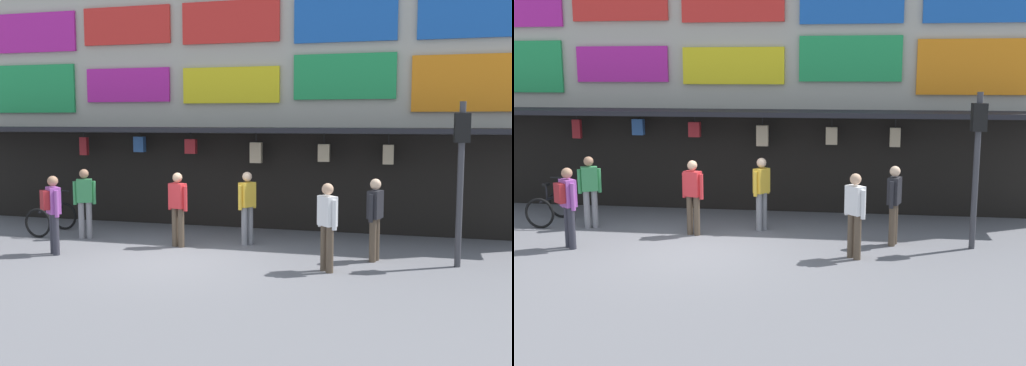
{
  "view_description": "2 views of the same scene",
  "coord_description": "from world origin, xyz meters",
  "views": [
    {
      "loc": [
        4.73,
        -10.9,
        2.84
      ],
      "look_at": [
        1.17,
        2.18,
        1.4
      ],
      "focal_mm": 41.46,
      "sensor_mm": 36.0,
      "label": 1
    },
    {
      "loc": [
        3.15,
        -11.81,
        3.56
      ],
      "look_at": [
        1.3,
        1.39,
        1.2
      ],
      "focal_mm": 43.54,
      "sensor_mm": 36.0,
      "label": 2
    }
  ],
  "objects": [
    {
      "name": "pedestrian_in_green",
      "position": [
        3.96,
        1.06,
        0.95
      ],
      "size": [
        0.32,
        0.51,
        1.68
      ],
      "color": "brown",
      "rests_on": "ground"
    },
    {
      "name": "ground_plane",
      "position": [
        0.0,
        0.0,
        0.0
      ],
      "size": [
        80.0,
        80.0,
        0.0
      ],
      "primitive_type": "plane",
      "color": "slate"
    },
    {
      "name": "traffic_light_far",
      "position": [
        5.56,
        1.02,
        2.14
      ],
      "size": [
        0.3,
        0.33,
        3.2
      ],
      "color": "#38383D",
      "rests_on": "ground"
    },
    {
      "name": "pedestrian_in_black",
      "position": [
        3.15,
        -0.04,
        0.95
      ],
      "size": [
        0.41,
        0.41,
        1.68
      ],
      "color": "brown",
      "rests_on": "ground"
    },
    {
      "name": "pedestrian_in_yellow",
      "position": [
        1.04,
        1.91,
        0.95
      ],
      "size": [
        0.37,
        0.47,
        1.68
      ],
      "color": "gray",
      "rests_on": "ground"
    },
    {
      "name": "bicycle_parked",
      "position": [
        -4.1,
        1.91,
        0.39
      ],
      "size": [
        0.72,
        1.16,
        1.05
      ],
      "color": "black",
      "rests_on": "ground"
    },
    {
      "name": "pedestrian_in_blue",
      "position": [
        -2.94,
        1.59,
        0.95
      ],
      "size": [
        0.48,
        0.36,
        1.68
      ],
      "color": "gray",
      "rests_on": "ground"
    },
    {
      "name": "pedestrian_in_red",
      "position": [
        -2.66,
        -0.13,
        0.98
      ],
      "size": [
        0.48,
        0.47,
        1.68
      ],
      "color": "#2D2D38",
      "rests_on": "ground"
    },
    {
      "name": "shopfront",
      "position": [
        0.0,
        4.57,
        3.96
      ],
      "size": [
        18.0,
        2.6,
        8.0
      ],
      "color": "#B2AD9E",
      "rests_on": "ground"
    },
    {
      "name": "pedestrian_in_purple",
      "position": [
        -0.41,
        1.28,
        0.95
      ],
      "size": [
        0.51,
        0.32,
        1.68
      ],
      "color": "brown",
      "rests_on": "ground"
    }
  ]
}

